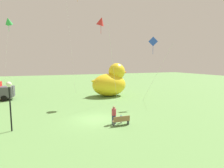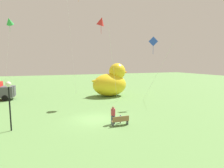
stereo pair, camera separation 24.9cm
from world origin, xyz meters
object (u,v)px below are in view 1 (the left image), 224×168
(lamppost, at_px, (9,94))
(kite_red, at_px, (101,21))
(person_child, at_px, (121,118))
(kite_blue, at_px, (153,44))
(giant_inflatable_duck, at_px, (110,82))
(kite_green, at_px, (8,21))
(person_adult, at_px, (114,114))
(park_bench, at_px, (121,120))

(lamppost, xyz_separation_m, kite_red, (10.69, 7.77, 8.28))
(person_child, distance_m, kite_blue, 12.30)
(kite_red, bearing_deg, giant_inflatable_duck, 55.37)
(lamppost, distance_m, kite_green, 20.48)
(person_adult, xyz_separation_m, giant_inflatable_duck, (5.07, 13.97, 1.47))
(kite_green, bearing_deg, giant_inflatable_duck, -19.62)
(person_adult, xyz_separation_m, kite_green, (-10.80, 19.63, 11.66))
(lamppost, bearing_deg, kite_blue, 14.10)
(kite_blue, distance_m, kite_green, 23.88)
(kite_blue, bearing_deg, person_adult, -144.67)
(person_adult, distance_m, kite_green, 25.26)
(park_bench, height_order, person_child, park_bench)
(person_child, height_order, kite_blue, kite_blue)
(person_adult, bearing_deg, kite_blue, 35.33)
(kite_green, bearing_deg, person_adult, -61.19)
(lamppost, xyz_separation_m, kite_green, (-1.95, 18.10, 9.37))
(person_child, relative_size, lamppost, 0.20)
(person_child, xyz_separation_m, kite_green, (-11.55, 19.66, 12.14))
(lamppost, relative_size, kite_green, 0.32)
(person_adult, distance_m, person_child, 0.89)
(person_adult, distance_m, giant_inflatable_duck, 14.94)
(park_bench, bearing_deg, person_adult, 127.67)
(park_bench, relative_size, person_child, 1.90)
(park_bench, distance_m, kite_green, 26.18)
(lamppost, bearing_deg, giant_inflatable_duck, 41.80)
(kite_green, distance_m, kite_red, 16.36)
(kite_blue, bearing_deg, lamppost, -165.90)
(kite_blue, height_order, kite_red, kite_red)
(kite_red, bearing_deg, person_child, -96.72)
(park_bench, relative_size, person_adult, 0.95)
(person_adult, relative_size, person_child, 2.01)
(kite_blue, distance_m, kite_red, 7.92)
(person_child, distance_m, lamppost, 10.10)
(person_adult, relative_size, kite_red, 0.14)
(person_child, bearing_deg, park_bench, -113.06)
(kite_blue, height_order, kite_green, kite_green)
(park_bench, height_order, giant_inflatable_duck, giant_inflatable_duck)
(park_bench, height_order, kite_red, kite_red)
(kite_green, relative_size, kite_red, 1.10)
(person_child, bearing_deg, giant_inflatable_duck, 72.83)
(person_child, xyz_separation_m, kite_red, (1.10, 9.33, 11.04))
(kite_blue, relative_size, kite_green, 0.69)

